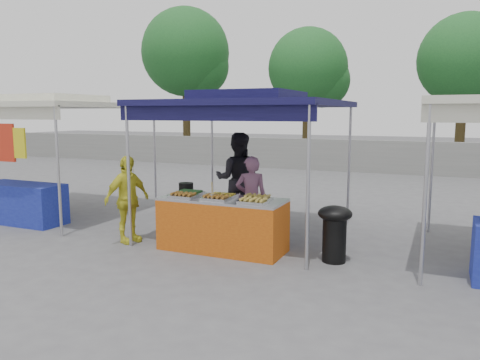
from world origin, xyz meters
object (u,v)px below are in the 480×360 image
at_px(cooking_pot, 186,187).
at_px(vendor_woman, 251,199).
at_px(wok_burner, 335,229).
at_px(customer_person, 127,199).
at_px(vendor_table, 223,224).
at_px(helper_man, 238,179).

relative_size(cooking_pot, vendor_woman, 0.17).
distance_m(wok_burner, vendor_woman, 1.70).
relative_size(cooking_pot, customer_person, 0.17).
distance_m(vendor_table, helper_man, 1.82).
relative_size(cooking_pot, helper_man, 0.14).
bearing_deg(helper_man, cooking_pot, 56.81).
bearing_deg(cooking_pot, vendor_table, -21.99).
relative_size(wok_burner, helper_man, 0.47).
relative_size(vendor_table, cooking_pot, 7.97).
relative_size(cooking_pot, wok_burner, 0.30).
height_order(vendor_woman, helper_man, helper_man).
height_order(vendor_table, helper_man, helper_man).
bearing_deg(wok_burner, cooking_pot, 179.87).
bearing_deg(cooking_pot, helper_man, 73.94).
bearing_deg(helper_man, vendor_woman, 108.02).
bearing_deg(customer_person, helper_man, -15.27).
xyz_separation_m(vendor_table, wok_burner, (1.77, 0.13, 0.08)).
xyz_separation_m(wok_burner, customer_person, (-3.45, -0.35, 0.24)).
height_order(cooking_pot, helper_man, helper_man).
bearing_deg(vendor_woman, vendor_table, 51.67).
height_order(cooking_pot, vendor_woman, vendor_woman).
distance_m(cooking_pot, customer_person, 1.01).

